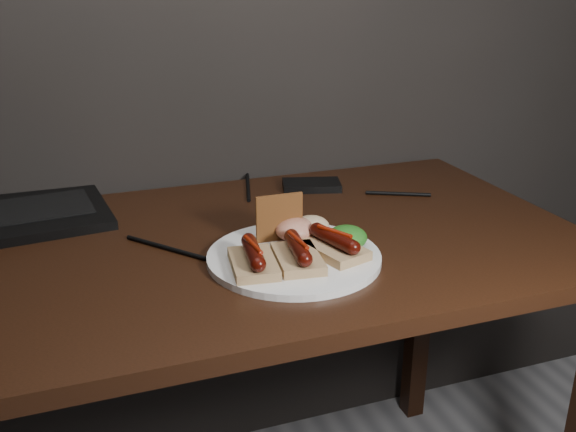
% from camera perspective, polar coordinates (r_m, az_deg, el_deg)
% --- Properties ---
extents(desk, '(1.40, 0.70, 0.75)m').
position_cam_1_polar(desk, '(1.19, -7.26, -6.56)').
color(desk, black).
rests_on(desk, ground).
extents(laptop, '(0.41, 0.40, 0.25)m').
position_cam_1_polar(laptop, '(1.41, -24.11, 2.32)').
color(laptop, black).
rests_on(laptop, desk).
extents(hard_drive, '(0.14, 0.11, 0.02)m').
position_cam_1_polar(hard_drive, '(1.44, 2.10, 2.75)').
color(hard_drive, black).
rests_on(hard_drive, desk).
extents(desk_cables, '(1.04, 0.47, 0.01)m').
position_cam_1_polar(desk_cables, '(1.27, -9.01, -0.23)').
color(desk_cables, black).
rests_on(desk_cables, desk).
extents(plate, '(0.35, 0.35, 0.01)m').
position_cam_1_polar(plate, '(1.09, 0.53, -3.68)').
color(plate, white).
rests_on(plate, desk).
extents(bread_sausage_left, '(0.08, 0.12, 0.04)m').
position_cam_1_polar(bread_sausage_left, '(1.03, -3.10, -3.79)').
color(bread_sausage_left, tan).
rests_on(bread_sausage_left, plate).
extents(bread_sausage_center, '(0.08, 0.12, 0.04)m').
position_cam_1_polar(bread_sausage_center, '(1.05, 0.88, -3.37)').
color(bread_sausage_center, tan).
rests_on(bread_sausage_center, plate).
extents(bread_sausage_right, '(0.10, 0.13, 0.04)m').
position_cam_1_polar(bread_sausage_right, '(1.08, 4.12, -2.56)').
color(bread_sausage_right, tan).
rests_on(bread_sausage_right, plate).
extents(crispbread, '(0.09, 0.01, 0.08)m').
position_cam_1_polar(crispbread, '(1.13, -0.78, -0.14)').
color(crispbread, brown).
rests_on(crispbread, plate).
extents(salad_greens, '(0.07, 0.07, 0.04)m').
position_cam_1_polar(salad_greens, '(1.11, 5.26, -1.90)').
color(salad_greens, '#105013').
rests_on(salad_greens, plate).
extents(salsa_mound, '(0.07, 0.07, 0.04)m').
position_cam_1_polar(salsa_mound, '(1.14, 0.64, -1.18)').
color(salsa_mound, '#A41014').
rests_on(salsa_mound, plate).
extents(coleslaw_mound, '(0.06, 0.06, 0.04)m').
position_cam_1_polar(coleslaw_mound, '(1.16, 2.11, -0.89)').
color(coleslaw_mound, beige).
rests_on(coleslaw_mound, plate).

